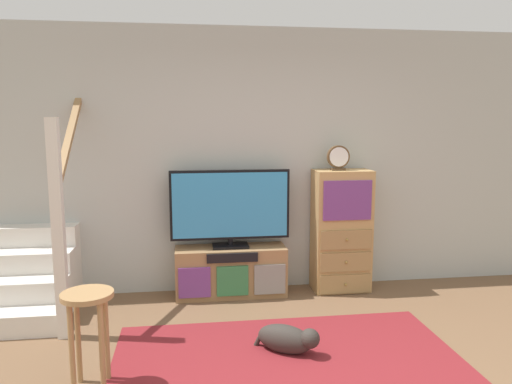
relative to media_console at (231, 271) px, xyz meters
name	(u,v)px	position (x,y,z in m)	size (l,w,h in m)	color
back_wall	(256,161)	(0.30, 0.27, 1.10)	(6.40, 0.12, 2.70)	#B2B7B2
area_rug	(292,370)	(0.30, -1.59, -0.24)	(2.60, 1.80, 0.01)	maroon
media_console	(231,271)	(0.00, 0.00, 0.00)	(1.11, 0.38, 0.50)	#997047
television	(230,206)	(0.00, 0.02, 0.67)	(1.20, 0.22, 0.78)	black
side_cabinet	(341,231)	(1.16, 0.01, 0.38)	(0.58, 0.38, 1.27)	tan
desk_clock	(338,158)	(1.10, 0.00, 1.14)	(0.23, 0.08, 0.25)	#4C3823
staircase	(30,267)	(-1.94, 0.01, 0.12)	(1.00, 1.36, 2.20)	silver
bar_stool_near	(88,317)	(-1.08, -1.63, 0.25)	(0.34, 0.34, 0.67)	#A37A4C
dog	(288,339)	(0.32, -1.32, -0.13)	(0.49, 0.41, 0.23)	#332D28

